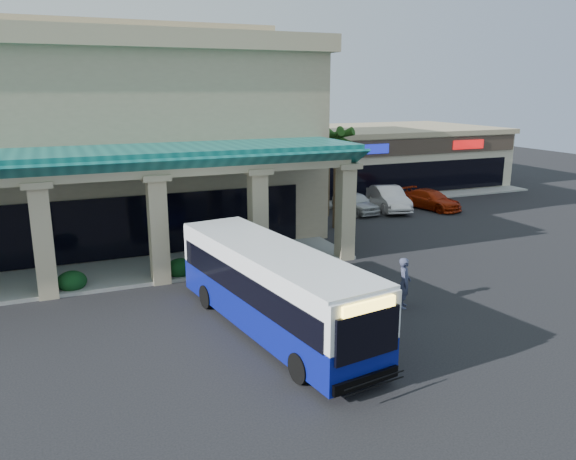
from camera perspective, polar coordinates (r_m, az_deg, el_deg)
name	(u,v)px	position (r m, az deg, el deg)	size (l,w,h in m)	color
ground	(269,315)	(21.11, -1.98, -8.64)	(110.00, 110.00, 0.00)	black
main_building	(27,135)	(34.29, -25.00, 8.71)	(30.80, 14.80, 11.35)	tan
arcade	(29,221)	(25.57, -24.83, 0.82)	(30.00, 6.20, 5.70)	#0F5A58
strip_mall	(363,156)	(49.32, 7.65, 7.43)	(22.50, 12.50, 4.90)	beige
palm_0	(336,173)	(33.36, 4.88, 5.74)	(2.40, 2.40, 6.60)	#183D10
palm_1	(328,172)	(36.51, 4.06, 5.86)	(2.40, 2.40, 5.80)	#183D10
broadleaf_tree	(271,171)	(40.29, -1.74, 5.97)	(2.60, 2.60, 4.81)	black
transit_bus	(272,290)	(19.29, -1.59, -6.15)	(2.47, 10.63, 2.97)	navy
pedestrian	(404,283)	(21.94, 11.74, -5.27)	(0.72, 0.47, 1.98)	#353A54
car_silver	(355,203)	(38.13, 6.87, 2.79)	(1.64, 4.08, 1.39)	#B8B8B8
car_white	(388,198)	(39.29, 10.17, 3.18)	(1.72, 4.94, 1.63)	silver
car_red	(431,200)	(40.30, 14.32, 3.01)	(1.84, 4.54, 1.32)	#9C2107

